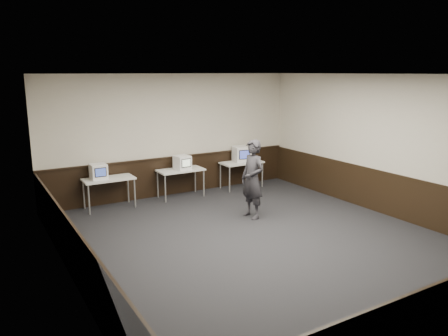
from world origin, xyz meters
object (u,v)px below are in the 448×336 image
Objects in this scene: emac_left at (98,172)px; emac_center at (182,162)px; desk_center at (181,172)px; desk_left at (109,181)px; person at (252,179)px; emac_right at (242,154)px; desk_right at (242,164)px.

emac_center is at bearing -1.46° from emac_left.
desk_center is 3.02× the size of emac_left.
desk_left is at bearing 180.00° from desk_center.
emac_left is 0.22× the size of person.
emac_right is at bearing -4.02° from emac_center.
emac_right reaches higher than emac_left.
desk_left is 3.02× the size of emac_left.
desk_center is 1.94m from emac_right.
desk_right is 2.62m from person.
emac_right reaches higher than emac_center.
desk_right is 2.80× the size of emac_center.
desk_center is at bearing -168.05° from emac_right.
desk_right is 3.02× the size of emac_left.
desk_right is at bearing 146.35° from person.
emac_right is at bearing 1.05° from desk_center.
desk_center is 2.25× the size of emac_right.
desk_right is at bearing 0.00° from desk_left.
emac_right reaches higher than desk_right.
desk_center is 2.43m from person.
desk_right is at bearing -105.62° from emac_right.
emac_right reaches higher than desk_center.
desk_center is at bearing 0.00° from desk_left.
desk_center and desk_right have the same top height.
desk_right is 0.67× the size of person.
emac_center is at bearing -170.19° from person.
person is at bearing -39.69° from emac_left.
desk_center is 1.90m from desk_right.
emac_right is (1.92, 0.04, 0.29)m from desk_center.
emac_left is at bearing 173.53° from desk_left.
desk_left is 1.90m from desk_center.
desk_right is (3.80, 0.00, 0.00)m from desk_left.
emac_center reaches higher than emac_left.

